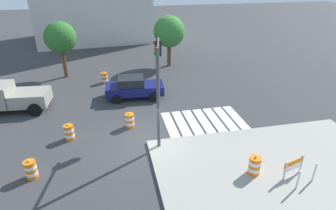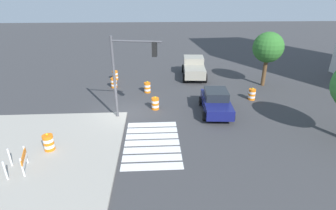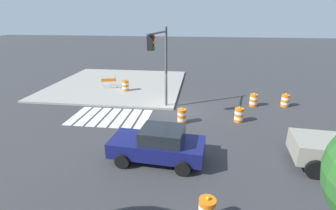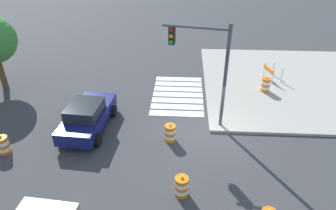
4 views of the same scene
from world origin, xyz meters
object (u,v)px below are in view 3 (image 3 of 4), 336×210
traffic_barrel_median_near (182,116)px  traffic_barrel_on_sidewalk (126,85)px  traffic_barrel_near_corner (239,115)px  traffic_light_pole (160,56)px  sports_car (158,144)px  traffic_barrel_crosswalk_end (254,100)px  traffic_barrel_median_far (285,101)px  construction_barricade (109,81)px

traffic_barrel_median_near → traffic_barrel_on_sidewalk: bearing=-47.6°
traffic_barrel_near_corner → traffic_barrel_median_near: 3.61m
traffic_barrel_on_sidewalk → traffic_light_pole: bearing=131.1°
sports_car → traffic_barrel_crosswalk_end: sports_car is taller
traffic_barrel_median_far → construction_barricade: size_ratio=0.73×
traffic_barrel_median_near → traffic_barrel_crosswalk_end: bearing=-143.2°
traffic_barrel_on_sidewalk → construction_barricade: 1.86m
traffic_barrel_median_near → construction_barricade: 9.65m
traffic_barrel_near_corner → traffic_barrel_on_sidewalk: traffic_barrel_on_sidewalk is taller
traffic_barrel_crosswalk_end → traffic_barrel_median_near: (5.00, 3.74, 0.00)m
sports_car → traffic_barrel_crosswalk_end: (-5.74, -8.14, -0.36)m
traffic_light_pole → traffic_barrel_median_near: bearing=135.7°
traffic_barrel_crosswalk_end → traffic_barrel_median_far: same height
traffic_barrel_median_far → traffic_barrel_on_sidewalk: (12.63, -1.95, 0.15)m
traffic_barrel_crosswalk_end → traffic_barrel_on_sidewalk: size_ratio=1.00×
traffic_barrel_crosswalk_end → traffic_barrel_median_near: bearing=36.8°
traffic_barrel_on_sidewalk → traffic_barrel_near_corner: bearing=149.6°
sports_car → construction_barricade: size_ratio=3.15×
traffic_barrel_median_far → traffic_barrel_median_near: bearing=28.3°
traffic_barrel_median_near → traffic_barrel_on_sidewalk: (5.36, -5.87, 0.15)m
sports_car → traffic_barrel_median_near: (-0.75, -4.40, -0.36)m
sports_car → traffic_barrel_median_far: bearing=-133.9°
traffic_barrel_median_near → construction_barricade: (7.09, -6.55, 0.27)m
traffic_barrel_median_far → traffic_light_pole: size_ratio=0.19×
traffic_barrel_median_near → traffic_barrel_on_sidewalk: traffic_barrel_on_sidewalk is taller
traffic_barrel_crosswalk_end → traffic_barrel_median_far: (-2.28, -0.18, 0.00)m
traffic_barrel_on_sidewalk → construction_barricade: bearing=-21.5°
traffic_barrel_crosswalk_end → traffic_light_pole: bearing=18.6°
traffic_barrel_near_corner → traffic_barrel_on_sidewalk: bearing=-30.4°
traffic_barrel_crosswalk_end → traffic_light_pole: (6.56, 2.21, 3.46)m
traffic_barrel_crosswalk_end → traffic_barrel_median_near: same height
traffic_barrel_median_far → traffic_light_pole: traffic_light_pole is taller
traffic_barrel_near_corner → traffic_light_pole: (5.11, -0.87, 3.46)m
traffic_barrel_on_sidewalk → traffic_barrel_median_far: bearing=171.2°
construction_barricade → traffic_barrel_on_sidewalk: bearing=158.5°
traffic_barrel_crosswalk_end → construction_barricade: construction_barricade is taller
traffic_barrel_crosswalk_end → traffic_barrel_median_near: 6.24m
traffic_barrel_median_near → traffic_barrel_median_far: (-7.28, -3.92, 0.00)m
traffic_barrel_near_corner → traffic_light_pole: size_ratio=0.19×
traffic_barrel_median_near → traffic_light_pole: bearing=-44.3°
sports_car → traffic_barrel_near_corner: size_ratio=4.34×
traffic_barrel_median_near → sports_car: bearing=80.4°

